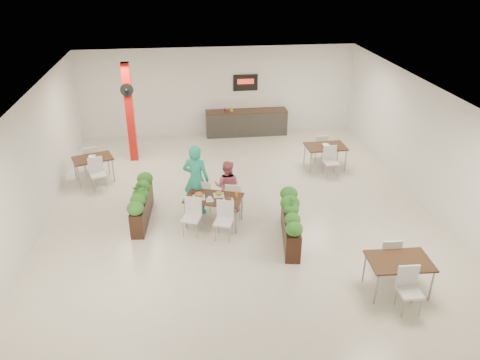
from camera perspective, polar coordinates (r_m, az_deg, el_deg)
The scene contains 12 objects.
ground at distance 12.52m, azimuth -0.20°, elevation -3.71°, with size 12.00×12.00×0.00m, color beige.
room_shell at distance 11.65m, azimuth -0.22°, elevation 4.87°, with size 10.10×12.10×3.22m.
red_column at distance 15.36m, azimuth -13.29°, elevation 8.08°, with size 0.40×0.41×3.20m.
service_counter at distance 17.56m, azimuth 0.78°, elevation 7.08°, with size 3.00×0.64×2.20m.
main_table at distance 11.65m, azimuth -3.27°, elevation -2.62°, with size 1.69×1.93×0.92m.
diner_man at distance 12.07m, azimuth -5.38°, elevation 0.05°, with size 0.69×0.45×1.89m, color #27AC8D.
diner_woman at distance 12.22m, azimuth -1.59°, elevation -0.74°, with size 0.69×0.54×1.42m, color #D55F7B.
planter_left at distance 12.13m, azimuth -11.93°, elevation -2.58°, with size 0.53×2.02×1.06m.
planter_right at distance 11.14m, azimuth 6.20°, elevation -4.92°, with size 0.67×2.11×1.12m.
side_table_a at distance 14.52m, azimuth -17.49°, elevation 2.15°, with size 1.30×1.67×0.92m.
side_table_b at distance 14.94m, azimuth 10.36°, elevation 3.70°, with size 1.26×1.63×0.92m.
side_table_c at distance 9.95m, azimuth 18.81°, elevation -9.82°, with size 1.26×1.64×0.92m.
Camera 1 is at (-1.32, -10.77, 6.25)m, focal length 35.00 mm.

